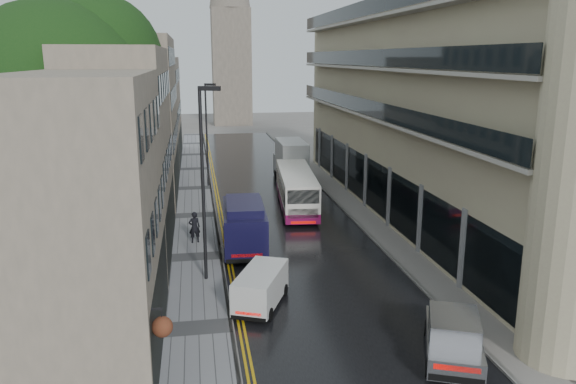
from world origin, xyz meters
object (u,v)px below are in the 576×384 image
object	(u,v)px
navy_van	(226,236)
lamp_post_near	(203,187)
tree_near	(59,131)
tree_far	(104,119)
silver_hatchback	(430,354)
pedestrian	(194,227)
white_lorry	(281,166)
cream_bus	(285,200)
white_van	(235,298)
lamp_post_far	(207,136)

from	to	relation	value
navy_van	lamp_post_near	bearing A→B (deg)	-112.43
tree_near	tree_far	size ratio (longest dim) A/B	1.11
silver_hatchback	pedestrian	distance (m)	17.23
tree_near	navy_van	distance (m)	9.98
tree_near	tree_far	bearing A→B (deg)	88.68
white_lorry	lamp_post_near	xyz separation A→B (m)	(-6.68, -19.04, 2.80)
tree_near	pedestrian	size ratio (longest dim) A/B	7.52
tree_far	cream_bus	bearing A→B (deg)	-30.31
tree_near	white_van	xyz separation A→B (m)	(8.20, -8.18, -6.10)
pedestrian	lamp_post_near	world-z (taller)	lamp_post_near
white_van	navy_van	size ratio (longest dim) A/B	0.64
lamp_post_near	navy_van	bearing A→B (deg)	84.53
tree_near	pedestrian	world-z (taller)	tree_near
navy_van	lamp_post_near	distance (m)	4.18
lamp_post_near	white_van	bearing A→B (deg)	-55.32
pedestrian	lamp_post_near	size ratio (longest dim) A/B	0.20
navy_van	white_lorry	bearing A→B (deg)	74.15
white_lorry	white_van	bearing A→B (deg)	-102.32
cream_bus	lamp_post_far	xyz separation A→B (m)	(-4.76, 10.68, 2.95)
tree_near	white_lorry	size ratio (longest dim) A/B	1.93
tree_near	lamp_post_near	distance (m)	8.44
tree_near	white_lorry	distance (m)	20.98
navy_van	pedestrian	size ratio (longest dim) A/B	3.11
tree_near	white_lorry	bearing A→B (deg)	47.52
cream_bus	navy_van	xyz separation A→B (m)	(-4.33, -7.47, 0.11)
silver_hatchback	pedestrian	xyz separation A→B (m)	(-7.77, 15.37, 0.22)
white_lorry	navy_van	world-z (taller)	white_lorry
tree_near	white_lorry	world-z (taller)	tree_near
navy_van	lamp_post_near	size ratio (longest dim) A/B	0.62
white_lorry	navy_van	bearing A→B (deg)	-107.31
tree_far	silver_hatchback	bearing A→B (deg)	-62.31
cream_bus	tree_near	bearing A→B (deg)	-149.86
white_van	navy_van	bearing A→B (deg)	113.22
silver_hatchback	cream_bus	bearing A→B (deg)	117.61
white_lorry	pedestrian	bearing A→B (deg)	-117.02
tree_far	white_van	bearing A→B (deg)	-69.54
tree_far	white_van	distance (m)	23.23
tree_near	tree_far	xyz separation A→B (m)	(0.30, 13.00, -0.72)
pedestrian	lamp_post_near	distance (m)	6.74
lamp_post_far	silver_hatchback	bearing A→B (deg)	-57.38
cream_bus	white_lorry	world-z (taller)	white_lorry
tree_far	lamp_post_near	xyz separation A→B (m)	(6.78, -17.02, -1.52)
pedestrian	white_van	bearing A→B (deg)	87.48
tree_far	white_lorry	xyz separation A→B (m)	(13.45, 2.02, -4.32)
cream_bus	white_lorry	size ratio (longest dim) A/B	1.38
silver_hatchback	white_van	size ratio (longest dim) A/B	1.16
white_lorry	pedestrian	world-z (taller)	white_lorry
white_lorry	navy_van	xyz separation A→B (m)	(-5.55, -16.63, -0.43)
tree_far	silver_hatchback	size ratio (longest dim) A/B	2.92
cream_bus	silver_hatchback	xyz separation A→B (m)	(1.81, -19.61, -0.55)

